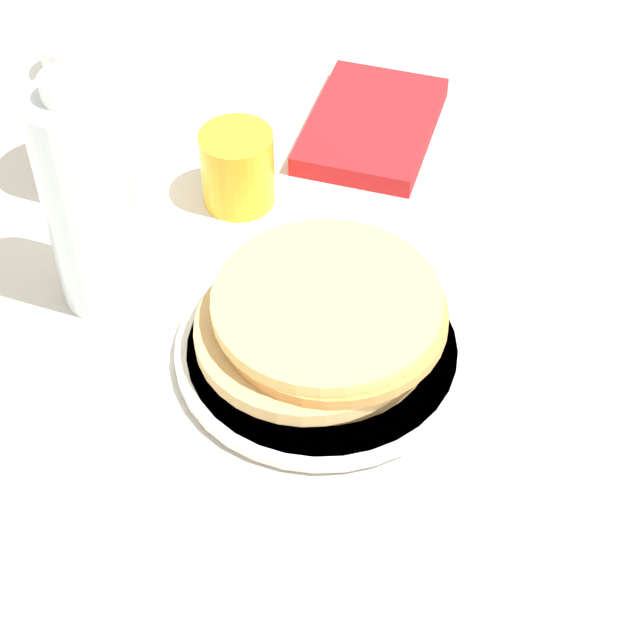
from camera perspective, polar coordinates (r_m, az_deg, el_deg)
name	(u,v)px	position (r m, az deg, el deg)	size (l,w,h in m)	color
ground_plane	(316,362)	(0.83, -0.24, -2.26)	(4.00, 4.00, 0.00)	silver
plate	(320,349)	(0.83, 0.00, -1.54)	(0.23, 0.23, 0.01)	silver
pancake_stack	(324,321)	(0.81, 0.21, -0.03)	(0.19, 0.19, 0.05)	tan
juice_glass	(238,168)	(0.95, -4.42, 8.08)	(0.06, 0.06, 0.07)	yellow
cream_jug	(84,126)	(0.97, -12.47, 10.09)	(0.09, 0.09, 0.15)	white
water_bottle_mid	(88,201)	(0.84, -12.27, 6.23)	(0.07, 0.07, 0.21)	silver
napkin	(371,126)	(1.04, 2.76, 10.32)	(0.19, 0.16, 0.02)	red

